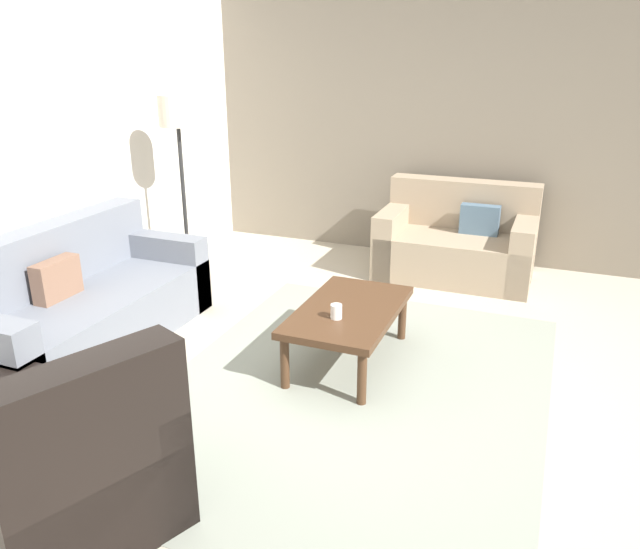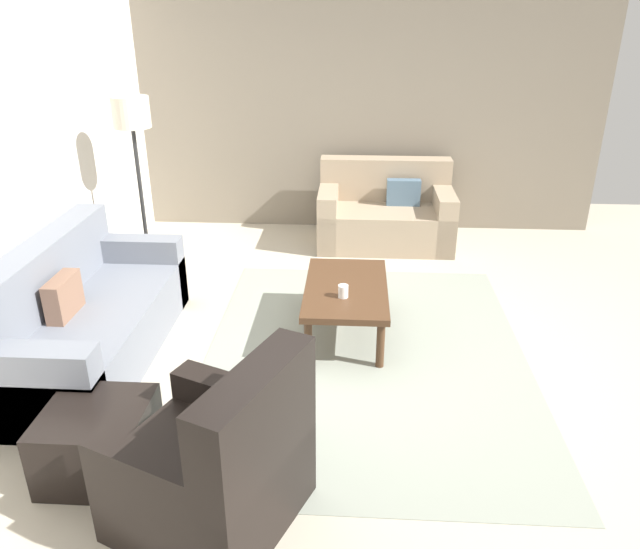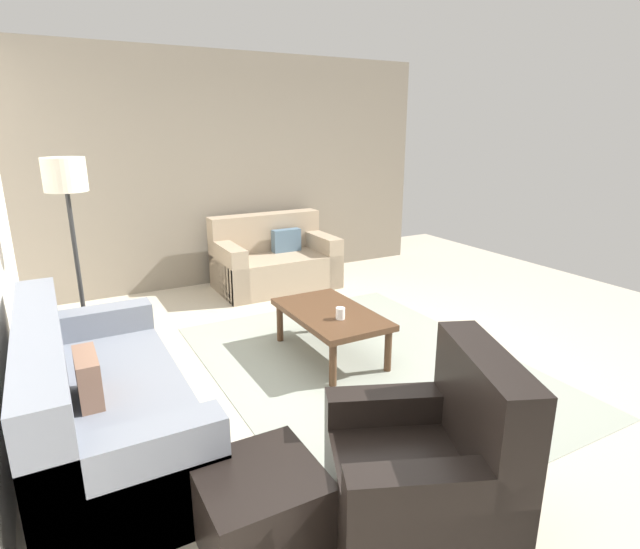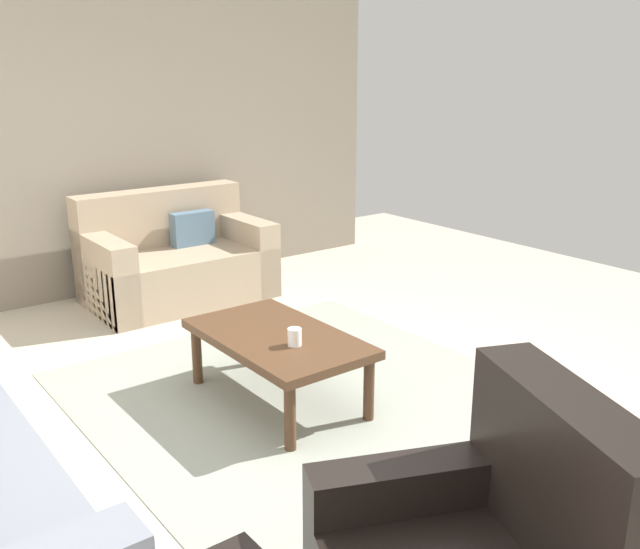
# 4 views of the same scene
# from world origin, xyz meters

# --- Properties ---
(ground_plane) EXTENTS (8.00, 8.00, 0.00)m
(ground_plane) POSITION_xyz_m (0.00, 0.00, 0.00)
(ground_plane) COLOR #B2A893
(stone_feature_panel) EXTENTS (0.12, 5.20, 2.80)m
(stone_feature_panel) POSITION_xyz_m (3.00, 0.00, 1.40)
(stone_feature_panel) COLOR slate
(stone_feature_panel) RESTS_ON ground_plane
(area_rug) EXTENTS (3.15, 2.39, 0.01)m
(area_rug) POSITION_xyz_m (0.00, 0.00, 0.00)
(area_rug) COLOR gray
(area_rug) RESTS_ON ground_plane
(couch_main) EXTENTS (2.00, 0.88, 0.88)m
(couch_main) POSITION_xyz_m (-0.14, 2.11, 0.30)
(couch_main) COLOR slate
(couch_main) RESTS_ON ground_plane
(couch_loveseat) EXTENTS (0.88, 1.43, 0.88)m
(couch_loveseat) POSITION_xyz_m (2.45, -0.23, 0.30)
(couch_loveseat) COLOR gray
(couch_loveseat) RESTS_ON ground_plane
(armchair_leather) EXTENTS (1.05, 1.05, 0.95)m
(armchair_leather) POSITION_xyz_m (-1.63, 0.73, 0.31)
(armchair_leather) COLOR black
(armchair_leather) RESTS_ON ground_plane
(ottoman) EXTENTS (0.56, 0.56, 0.40)m
(ottoman) POSITION_xyz_m (-1.30, 1.49, 0.20)
(ottoman) COLOR black
(ottoman) RESTS_ON ground_plane
(coffee_table) EXTENTS (1.10, 0.64, 0.41)m
(coffee_table) POSITION_xyz_m (0.35, 0.16, 0.36)
(coffee_table) COLOR #472D1C
(coffee_table) RESTS_ON ground_plane
(cup) EXTENTS (0.08, 0.08, 0.10)m
(cup) POSITION_xyz_m (0.16, 0.18, 0.46)
(cup) COLOR white
(cup) RESTS_ON coffee_table
(lamp_standing) EXTENTS (0.32, 0.32, 1.71)m
(lamp_standing) POSITION_xyz_m (1.22, 2.02, 1.41)
(lamp_standing) COLOR black
(lamp_standing) RESTS_ON ground_plane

